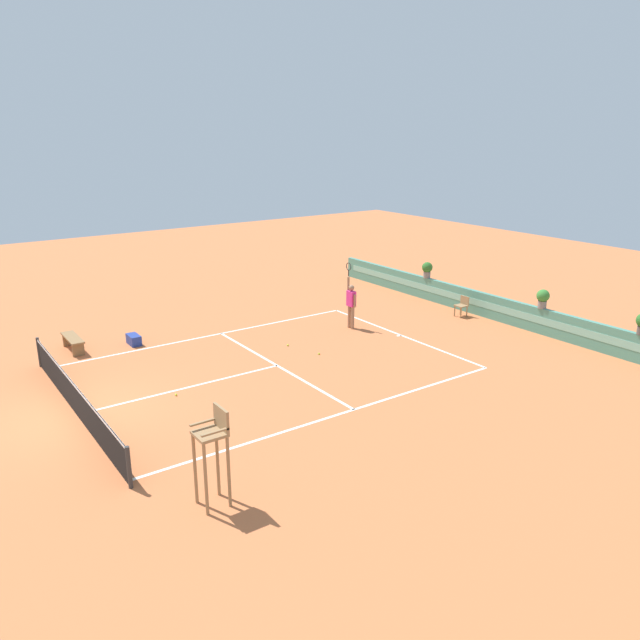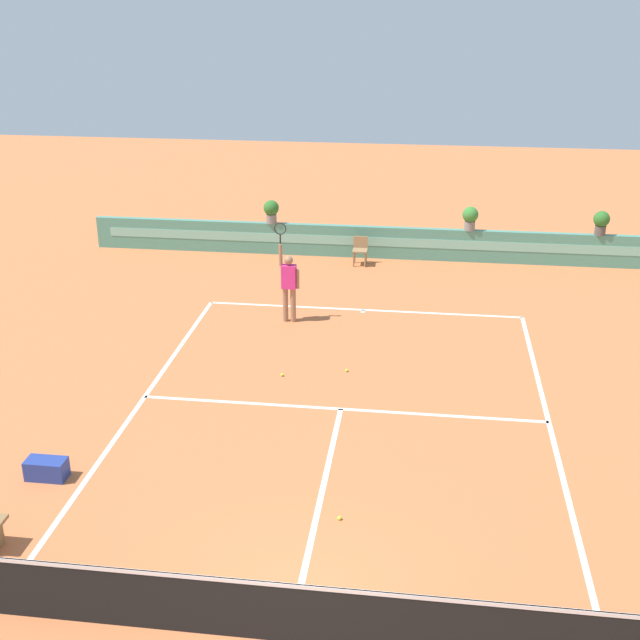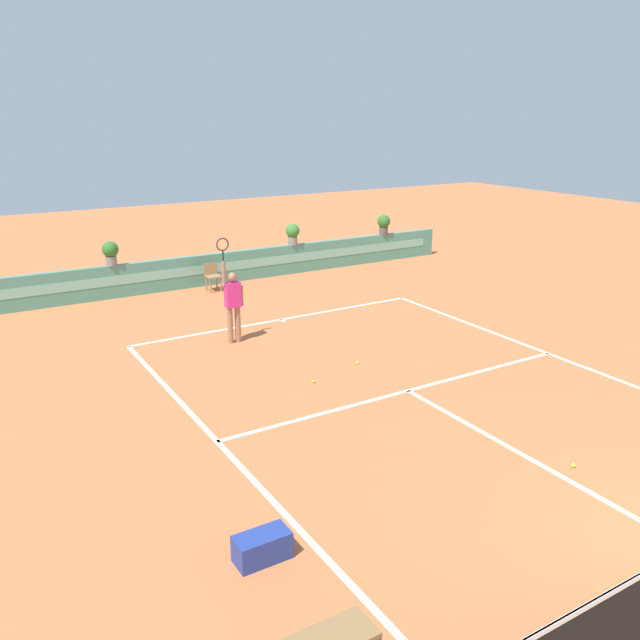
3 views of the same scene
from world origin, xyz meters
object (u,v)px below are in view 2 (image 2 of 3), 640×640
(tennis_ball_near_baseline, at_px, (340,518))
(potted_plant_left, at_px, (271,210))
(ball_kid_chair, at_px, (360,249))
(tennis_player, at_px, (289,282))
(gear_bag, at_px, (47,469))
(potted_plant_right, at_px, (470,217))
(potted_plant_far_right, at_px, (601,221))
(tennis_ball_mid_court, at_px, (347,370))
(tennis_ball_by_sideline, at_px, (282,375))

(tennis_ball_near_baseline, distance_m, potted_plant_left, 14.22)
(ball_kid_chair, height_order, tennis_player, tennis_player)
(ball_kid_chair, bearing_deg, potted_plant_left, 165.67)
(gear_bag, height_order, potted_plant_right, potted_plant_right)
(tennis_ball_near_baseline, bearing_deg, potted_plant_right, 79.74)
(tennis_ball_near_baseline, bearing_deg, potted_plant_far_right, 65.18)
(tennis_ball_near_baseline, relative_size, tennis_ball_mid_court, 1.00)
(tennis_ball_by_sideline, distance_m, potted_plant_left, 8.96)
(ball_kid_chair, xyz_separation_m, tennis_player, (-1.39, -4.78, 0.57))
(tennis_player, relative_size, potted_plant_right, 3.57)
(tennis_ball_by_sideline, height_order, potted_plant_right, potted_plant_right)
(tennis_player, distance_m, tennis_ball_mid_court, 3.41)
(tennis_player, height_order, tennis_ball_by_sideline, tennis_player)
(tennis_player, relative_size, potted_plant_left, 3.57)
(ball_kid_chair, height_order, potted_plant_right, potted_plant_right)
(tennis_ball_mid_court, xyz_separation_m, tennis_ball_by_sideline, (-1.38, -0.41, 0.00))
(tennis_ball_mid_court, relative_size, tennis_ball_by_sideline, 1.00)
(tennis_ball_near_baseline, distance_m, tennis_ball_by_sideline, 5.33)
(gear_bag, xyz_separation_m, tennis_ball_by_sideline, (3.36, 4.47, -0.15))
(tennis_ball_mid_court, bearing_deg, tennis_ball_by_sideline, -163.62)
(ball_kid_chair, xyz_separation_m, gear_bag, (-4.39, -12.40, -0.30))
(gear_bag, bearing_deg, tennis_ball_by_sideline, 53.04)
(gear_bag, bearing_deg, ball_kid_chair, 70.51)
(potted_plant_left, bearing_deg, tennis_player, -75.05)
(ball_kid_chair, xyz_separation_m, tennis_ball_near_baseline, (0.79, -12.94, -0.44))
(ball_kid_chair, xyz_separation_m, potted_plant_far_right, (7.12, 0.73, 0.93))
(tennis_player, bearing_deg, gear_bag, -111.45)
(potted_plant_far_right, bearing_deg, gear_bag, -131.22)
(ball_kid_chair, relative_size, tennis_ball_by_sideline, 12.50)
(potted_plant_right, xyz_separation_m, potted_plant_far_right, (3.85, 0.00, 0.00))
(tennis_ball_near_baseline, height_order, tennis_ball_mid_court, same)
(tennis_ball_near_baseline, xyz_separation_m, potted_plant_left, (-3.66, 13.67, 1.38))
(ball_kid_chair, distance_m, tennis_ball_by_sideline, 8.01)
(tennis_ball_near_baseline, bearing_deg, tennis_player, 104.97)
(tennis_ball_near_baseline, height_order, tennis_ball_by_sideline, same)
(tennis_player, distance_m, potted_plant_far_right, 10.14)
(potted_plant_left, bearing_deg, potted_plant_far_right, 0.00)
(potted_plant_right, distance_m, potted_plant_far_right, 3.85)
(gear_bag, bearing_deg, potted_plant_left, 83.38)
(gear_bag, height_order, tennis_ball_by_sideline, gear_bag)
(tennis_player, xyz_separation_m, potted_plant_far_right, (8.51, 5.51, 0.36))
(potted_plant_far_right, bearing_deg, ball_kid_chair, -174.13)
(gear_bag, relative_size, tennis_ball_mid_court, 10.29)
(ball_kid_chair, xyz_separation_m, potted_plant_right, (3.27, 0.73, 0.93))
(ball_kid_chair, bearing_deg, tennis_ball_mid_court, -87.29)
(gear_bag, bearing_deg, tennis_player, 68.55)
(potted_plant_far_right, bearing_deg, tennis_ball_near_baseline, -114.82)
(ball_kid_chair, xyz_separation_m, potted_plant_left, (-2.86, 0.73, 0.93))
(tennis_ball_near_baseline, xyz_separation_m, potted_plant_far_right, (6.33, 13.67, 1.38))
(tennis_ball_mid_court, relative_size, potted_plant_right, 0.09)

